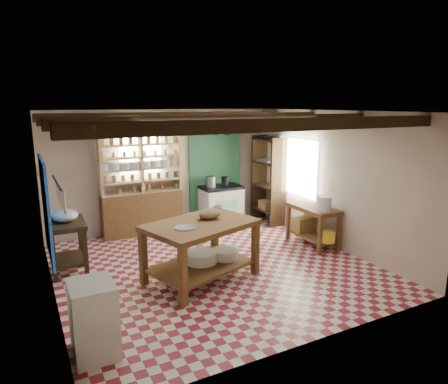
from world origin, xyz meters
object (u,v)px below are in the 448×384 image
prep_table (68,246)px  white_cabinet (94,319)px  stove (221,205)px  cat (210,213)px  right_counter (313,226)px  work_table (201,251)px

prep_table → white_cabinet: (-0.02, -2.53, -0.01)m
prep_table → stove: bearing=21.2°
prep_table → cat: 2.42m
prep_table → white_cabinet: prep_table is taller
cat → right_counter: bearing=-20.5°
right_counter → white_cabinet: bearing=-158.4°
stove → prep_table: stove is taller
right_counter → work_table: bearing=-169.8°
work_table → stove: (1.62, 2.49, -0.02)m
white_cabinet → right_counter: (4.40, 1.64, -0.03)m
white_cabinet → stove: bearing=47.1°
work_table → prep_table: work_table is taller
white_cabinet → work_table: bearing=33.9°
stove → work_table: bearing=-123.3°
stove → right_counter: bearing=-65.9°
stove → right_counter: stove is taller
stove → cat: size_ratio=2.40×
stove → white_cabinet: 5.08m
work_table → stove: 2.97m
work_table → right_counter: 2.60m
work_table → prep_table: 2.23m
prep_table → right_counter: bearing=-9.4°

